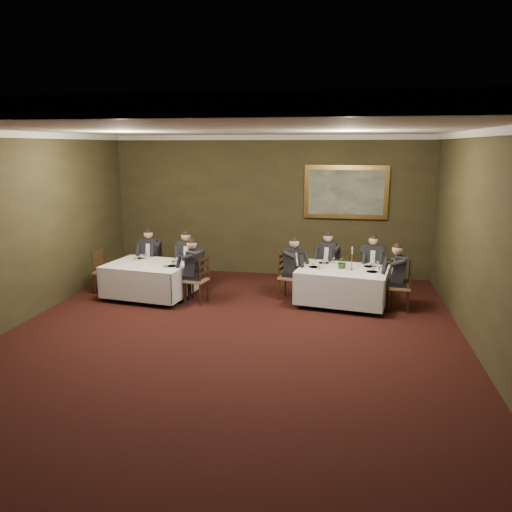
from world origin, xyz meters
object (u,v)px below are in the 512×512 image
(candlestick, at_px, (352,261))
(diner_main_backright, at_px, (372,272))
(chair_sec_endright, at_px, (197,289))
(chair_main_endleft, at_px, (289,286))
(chair_sec_backleft, at_px, (152,273))
(diner_sec_backleft, at_px, (151,264))
(chair_sec_endleft, at_px, (106,281))
(diner_main_backleft, at_px, (328,269))
(diner_main_endleft, at_px, (290,276))
(painting, at_px, (346,192))
(centerpiece, at_px, (342,262))
(chair_main_endright, at_px, (399,296))
(table_second, at_px, (150,278))
(diner_sec_endright, at_px, (196,279))
(diner_sec_backright, at_px, (188,267))
(chair_main_backright, at_px, (371,282))
(table_main, at_px, (343,283))
(diner_main_endright, at_px, (399,285))
(chair_main_backleft, at_px, (328,278))
(chair_sec_backright, at_px, (188,276))

(candlestick, bearing_deg, diner_main_backright, 62.98)
(chair_sec_endright, bearing_deg, chair_main_endleft, -61.98)
(chair_sec_backleft, height_order, diner_sec_backleft, diner_sec_backleft)
(chair_sec_endleft, bearing_deg, diner_main_backleft, 115.96)
(diner_main_backright, xyz_separation_m, chair_main_endleft, (-1.76, -0.64, -0.23))
(diner_main_endleft, relative_size, chair_sec_backleft, 1.35)
(chair_sec_backleft, bearing_deg, diner_main_endleft, 173.87)
(chair_main_endleft, height_order, painting, painting)
(painting, bearing_deg, chair_sec_endright, -138.98)
(diner_main_backright, distance_m, centerpiece, 1.11)
(chair_main_endleft, distance_m, chair_main_endright, 2.29)
(table_second, xyz_separation_m, diner_main_endleft, (3.01, 0.44, 0.06))
(diner_main_backright, xyz_separation_m, diner_sec_endright, (-3.66, -1.24, 0.00))
(diner_sec_endright, xyz_separation_m, candlestick, (3.20, 0.33, 0.44))
(chair_sec_backleft, height_order, diner_sec_backright, diner_sec_backright)
(chair_main_endleft, height_order, diner_main_endleft, diner_main_endleft)
(candlestick, bearing_deg, chair_sec_endleft, -179.84)
(chair_sec_backleft, distance_m, diner_sec_endright, 1.83)
(chair_main_backright, height_order, chair_main_endright, same)
(table_main, relative_size, diner_main_endright, 1.49)
(table_second, distance_m, chair_main_backleft, 4.01)
(table_second, bearing_deg, chair_sec_endright, -8.11)
(chair_main_backleft, relative_size, centerpiece, 3.40)
(painting, bearing_deg, chair_main_backright, -65.37)
(diner_main_backright, height_order, centerpiece, diner_main_backright)
(diner_main_endright, relative_size, chair_sec_endright, 1.35)
(table_main, relative_size, diner_sec_backright, 1.49)
(chair_main_backleft, relative_size, painting, 0.50)
(diner_main_backleft, bearing_deg, diner_sec_backright, 29.73)
(chair_main_backleft, height_order, chair_sec_backleft, same)
(chair_main_endleft, bearing_deg, diner_main_endright, 93.86)
(diner_main_backleft, height_order, painting, painting)
(chair_main_endleft, distance_m, diner_sec_backleft, 3.38)
(chair_main_backleft, distance_m, chair_sec_backright, 3.24)
(diner_sec_endright, bearing_deg, diner_sec_backright, 37.45)
(table_main, relative_size, chair_main_endleft, 2.01)
(chair_main_backleft, bearing_deg, candlestick, 136.51)
(chair_sec_backleft, bearing_deg, chair_sec_backright, 174.58)
(table_second, relative_size, diner_main_endright, 1.44)
(diner_main_endleft, bearing_deg, chair_sec_backleft, -85.56)
(chair_main_endleft, relative_size, diner_sec_backleft, 0.74)
(diner_sec_endright, distance_m, painting, 4.33)
(chair_main_backright, relative_size, diner_main_endleft, 0.74)
(table_main, xyz_separation_m, chair_main_endright, (1.13, -0.19, -0.17))
(chair_sec_backright, relative_size, chair_sec_endleft, 1.00)
(diner_main_backright, xyz_separation_m, diner_main_endleft, (-1.75, -0.64, 0.00))
(diner_main_backleft, relative_size, painting, 0.67)
(table_main, xyz_separation_m, chair_main_backright, (0.63, 0.84, -0.17))
(diner_sec_backright, bearing_deg, chair_main_backleft, -178.90)
(chair_main_endright, bearing_deg, chair_main_endleft, 84.98)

